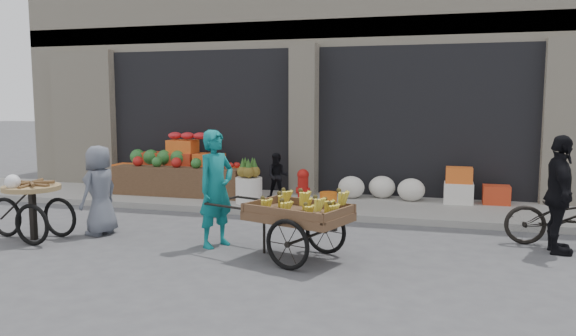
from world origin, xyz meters
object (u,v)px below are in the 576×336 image
(orange_bucket, at_px, (328,200))
(vendor_woman, at_px, (216,189))
(pineapple_bin, at_px, (249,190))
(tricycle_cart, at_px, (32,203))
(banana_cart, at_px, (295,210))
(cyclist, at_px, (559,195))
(seated_person, at_px, (278,176))
(fire_hydrant, at_px, (303,186))
(bicycle, at_px, (568,216))
(vendor_grey, at_px, (100,190))

(orange_bucket, distance_m, vendor_woman, 2.94)
(pineapple_bin, relative_size, vendor_woman, 0.31)
(orange_bucket, xyz_separation_m, tricycle_cart, (-3.93, -3.08, 0.30))
(orange_bucket, height_order, banana_cart, banana_cart)
(banana_cart, height_order, cyclist, cyclist)
(orange_bucket, height_order, seated_person, seated_person)
(pineapple_bin, bearing_deg, vendor_woman, -79.68)
(tricycle_cart, bearing_deg, orange_bucket, 42.49)
(orange_bucket, xyz_separation_m, banana_cart, (0.18, -3.00, 0.40))
(orange_bucket, bearing_deg, cyclist, -25.41)
(fire_hydrant, distance_m, banana_cart, 3.13)
(seated_person, bearing_deg, bicycle, -31.90)
(orange_bucket, distance_m, tricycle_cart, 5.00)
(banana_cart, bearing_deg, orange_bucket, 112.24)
(pineapple_bin, height_order, seated_person, seated_person)
(orange_bucket, height_order, vendor_woman, vendor_woman)
(bicycle, relative_size, cyclist, 1.04)
(pineapple_bin, height_order, bicycle, bicycle)
(cyclist, bearing_deg, banana_cart, 110.69)
(fire_hydrant, distance_m, seated_person, 0.96)
(fire_hydrant, bearing_deg, vendor_grey, -136.13)
(orange_bucket, height_order, vendor_grey, vendor_grey)
(bicycle, xyz_separation_m, cyclist, (-0.20, -0.40, 0.37))
(vendor_woman, height_order, tricycle_cart, vendor_woman)
(cyclist, bearing_deg, seated_person, 63.32)
(seated_person, distance_m, bicycle, 5.38)
(vendor_woman, bearing_deg, bicycle, -49.39)
(seated_person, distance_m, vendor_woman, 3.38)
(vendor_woman, bearing_deg, seated_person, 26.87)
(cyclist, bearing_deg, vendor_grey, 96.67)
(vendor_woman, bearing_deg, tricycle_cart, 123.42)
(pineapple_bin, distance_m, vendor_grey, 3.04)
(pineapple_bin, height_order, orange_bucket, pineapple_bin)
(vendor_woman, bearing_deg, vendor_grey, 110.46)
(seated_person, bearing_deg, pineapple_bin, -133.69)
(pineapple_bin, relative_size, bicycle, 0.30)
(orange_bucket, relative_size, vendor_woman, 0.19)
(fire_hydrant, relative_size, orange_bucket, 2.22)
(orange_bucket, distance_m, seated_person, 1.42)
(pineapple_bin, relative_size, fire_hydrant, 0.73)
(orange_bucket, relative_size, bicycle, 0.19)
(fire_hydrant, xyz_separation_m, vendor_grey, (-2.65, -2.55, 0.20))
(orange_bucket, bearing_deg, seated_person, 149.74)
(seated_person, relative_size, vendor_grey, 0.66)
(tricycle_cart, bearing_deg, banana_cart, 5.57)
(banana_cart, bearing_deg, bicycle, 43.89)
(orange_bucket, xyz_separation_m, bicycle, (3.79, -1.31, 0.18))
(banana_cart, distance_m, vendor_woman, 1.33)
(pineapple_bin, xyz_separation_m, seated_person, (0.40, 0.60, 0.21))
(tricycle_cart, distance_m, bicycle, 7.93)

